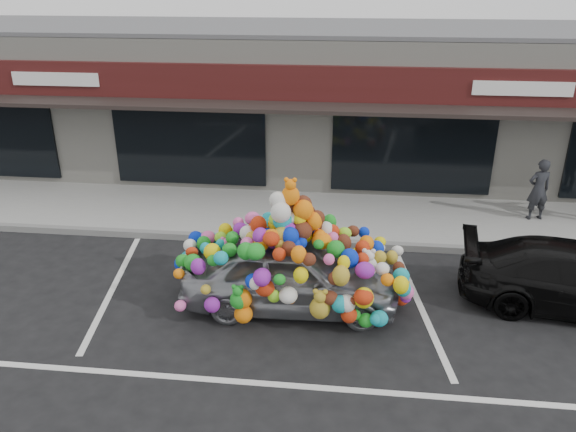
# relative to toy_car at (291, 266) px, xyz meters

# --- Properties ---
(ground) EXTENTS (90.00, 90.00, 0.00)m
(ground) POSITION_rel_toy_car_xyz_m (-0.38, 0.06, -0.84)
(ground) COLOR black
(ground) RESTS_ON ground
(shop_building) EXTENTS (24.00, 7.20, 4.31)m
(shop_building) POSITION_rel_toy_car_xyz_m (-0.38, 8.50, 1.32)
(shop_building) COLOR beige
(shop_building) RESTS_ON ground
(sidewalk) EXTENTS (26.00, 3.00, 0.15)m
(sidewalk) POSITION_rel_toy_car_xyz_m (-0.38, 4.06, -0.77)
(sidewalk) COLOR gray
(sidewalk) RESTS_ON ground
(kerb) EXTENTS (26.00, 0.18, 0.16)m
(kerb) POSITION_rel_toy_car_xyz_m (-0.38, 2.56, -0.77)
(kerb) COLOR slate
(kerb) RESTS_ON ground
(parking_stripe_left) EXTENTS (0.73, 4.37, 0.01)m
(parking_stripe_left) POSITION_rel_toy_car_xyz_m (-3.58, 0.26, -0.84)
(parking_stripe_left) COLOR silver
(parking_stripe_left) RESTS_ON ground
(parking_stripe_mid) EXTENTS (0.73, 4.37, 0.01)m
(parking_stripe_mid) POSITION_rel_toy_car_xyz_m (2.42, 0.26, -0.84)
(parking_stripe_mid) COLOR silver
(parking_stripe_mid) RESTS_ON ground
(lane_line) EXTENTS (14.00, 0.12, 0.01)m
(lane_line) POSITION_rel_toy_car_xyz_m (1.62, -2.24, -0.84)
(lane_line) COLOR silver
(lane_line) RESTS_ON ground
(toy_car) EXTENTS (2.90, 4.30, 2.48)m
(toy_car) POSITION_rel_toy_car_xyz_m (0.00, 0.00, 0.00)
(toy_car) COLOR gray
(toy_car) RESTS_ON ground
(pedestrian_a) EXTENTS (0.63, 0.48, 1.53)m
(pedestrian_a) POSITION_rel_toy_car_xyz_m (5.59, 4.36, 0.08)
(pedestrian_a) COLOR black
(pedestrian_a) RESTS_ON sidewalk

